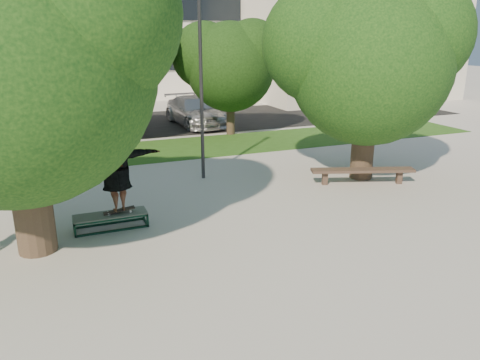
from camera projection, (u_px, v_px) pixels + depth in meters
name	position (u px, v px, depth m)	size (l,w,h in m)	color
ground	(228.00, 239.00, 11.22)	(120.00, 120.00, 0.00)	#A9A29C
grass_strip	(171.00, 149.00, 19.98)	(30.00, 4.00, 0.02)	#224413
asphalt_strip	(124.00, 125.00, 25.37)	(40.00, 8.00, 0.01)	black
tree_left	(6.00, 48.00, 9.33)	(6.96, 5.95, 7.12)	#38281E
tree_right	(366.00, 54.00, 14.86)	(6.24, 5.33, 6.51)	#38281E
bg_tree_mid	(106.00, 51.00, 20.33)	(5.76, 4.92, 6.24)	#38281E
bg_tree_right	(228.00, 61.00, 22.01)	(5.04, 4.31, 5.43)	#38281E
lamppost	(201.00, 84.00, 15.07)	(0.25, 0.15, 6.11)	#2D2D30
side_building	(345.00, 44.00, 35.97)	(15.00, 10.00, 8.00)	silver
grind_box	(111.00, 221.00, 11.78)	(1.80, 0.60, 0.38)	#0F2F21
skater_rig	(116.00, 175.00, 11.51)	(2.30, 0.86, 1.90)	white
bench	(363.00, 171.00, 15.21)	(3.32, 1.54, 0.51)	#46342A
car_silver_a	(53.00, 114.00, 24.34)	(1.72, 4.28, 1.46)	#B9B8BD
car_dark	(93.00, 113.00, 24.39)	(1.67, 4.78, 1.57)	black
car_grey	(102.00, 117.00, 23.80)	(2.20, 4.77, 1.32)	#555459
car_silver_b	(195.00, 111.00, 25.22)	(2.11, 5.19, 1.51)	silver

